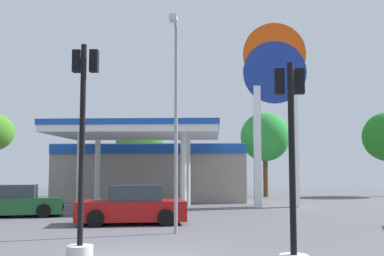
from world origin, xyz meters
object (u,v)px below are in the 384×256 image
at_px(station_pole_sign, 275,91).
at_px(traffic_signal_0, 292,183).
at_px(corner_streetlamp, 176,106).
at_px(car_1, 132,206).
at_px(tree_1, 140,139).
at_px(car_0, 16,202).
at_px(traffic_signal_1, 82,167).
at_px(tree_2, 265,137).

bearing_deg(station_pole_sign, traffic_signal_0, -96.34).
height_order(traffic_signal_0, corner_streetlamp, corner_streetlamp).
distance_m(station_pole_sign, car_1, 12.50).
xyz_separation_m(car_1, traffic_signal_0, (4.93, -7.99, 1.13)).
xyz_separation_m(station_pole_sign, car_1, (-6.77, -8.63, -6.00)).
height_order(tree_1, corner_streetlamp, corner_streetlamp).
bearing_deg(tree_1, corner_streetlamp, -77.57).
height_order(car_0, traffic_signal_1, traffic_signal_1).
bearing_deg(car_0, tree_1, 79.03).
height_order(car_1, corner_streetlamp, corner_streetlamp).
bearing_deg(tree_2, car_1, -111.36).
relative_size(car_0, tree_2, 0.65).
bearing_deg(corner_streetlamp, tree_1, 102.43).
xyz_separation_m(tree_1, tree_2, (9.93, 0.26, 0.16)).
distance_m(car_1, tree_2, 20.27).
xyz_separation_m(station_pole_sign, traffic_signal_1, (-6.80, -15.51, -4.49)).
bearing_deg(car_1, car_0, 155.78).
height_order(traffic_signal_1, tree_2, tree_2).
relative_size(tree_1, tree_2, 0.94).
xyz_separation_m(station_pole_sign, tree_2, (0.47, 9.88, -2.00)).
xyz_separation_m(car_0, traffic_signal_1, (5.71, -9.46, 1.54)).
xyz_separation_m(car_1, tree_2, (7.24, 18.51, 4.00)).
bearing_deg(traffic_signal_0, traffic_signal_1, 167.37).
relative_size(car_1, traffic_signal_1, 0.85).
height_order(station_pole_sign, traffic_signal_0, station_pole_sign).
distance_m(traffic_signal_1, corner_streetlamp, 4.98).
distance_m(station_pole_sign, corner_streetlamp, 12.63).
distance_m(station_pole_sign, traffic_signal_1, 17.52).
height_order(car_1, tree_2, tree_2).
bearing_deg(traffic_signal_1, traffic_signal_0, -12.63).
distance_m(car_1, corner_streetlamp, 4.93).
relative_size(station_pole_sign, traffic_signal_0, 2.40).
relative_size(car_0, traffic_signal_0, 0.97).
relative_size(traffic_signal_1, tree_1, 0.84).
distance_m(traffic_signal_0, traffic_signal_1, 5.09).
relative_size(traffic_signal_0, traffic_signal_1, 0.85).
xyz_separation_m(traffic_signal_1, corner_streetlamp, (1.97, 4.09, 2.06)).
xyz_separation_m(car_1, corner_streetlamp, (1.94, -2.79, 3.57)).
bearing_deg(traffic_signal_0, corner_streetlamp, 119.86).
distance_m(tree_1, tree_2, 9.94).
height_order(car_0, tree_1, tree_1).
xyz_separation_m(car_1, tree_1, (-2.70, 18.25, 3.83)).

